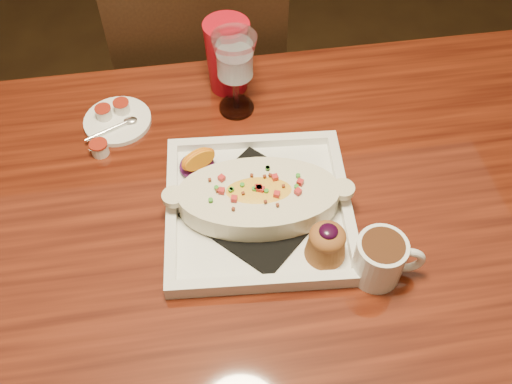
{
  "coord_description": "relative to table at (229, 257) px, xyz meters",
  "views": [
    {
      "loc": [
        -0.03,
        -0.56,
        1.57
      ],
      "look_at": [
        0.06,
        0.05,
        0.77
      ],
      "focal_mm": 40.0,
      "sensor_mm": 36.0,
      "label": 1
    }
  ],
  "objects": [
    {
      "name": "chair_far",
      "position": [
        -0.0,
        0.63,
        -0.15
      ],
      "size": [
        0.42,
        0.42,
        0.93
      ],
      "rotation": [
        0.0,
        0.0,
        3.14
      ],
      "color": "black",
      "rests_on": "floor"
    },
    {
      "name": "red_tumbler",
      "position": [
        0.05,
        0.36,
        0.17
      ],
      "size": [
        0.09,
        0.09,
        0.15
      ],
      "primitive_type": "cone",
      "color": "red",
      "rests_on": "table"
    },
    {
      "name": "floor",
      "position": [
        0.0,
        0.0,
        -0.65
      ],
      "size": [
        7.0,
        7.0,
        0.0
      ],
      "primitive_type": "plane",
      "color": "black",
      "rests_on": "ground"
    },
    {
      "name": "saucer",
      "position": [
        -0.19,
        0.29,
        0.11
      ],
      "size": [
        0.13,
        0.13,
        0.09
      ],
      "color": "white",
      "rests_on": "table"
    },
    {
      "name": "plate",
      "position": [
        0.06,
        0.02,
        0.13
      ],
      "size": [
        0.34,
        0.34,
        0.08
      ],
      "rotation": [
        0.0,
        0.0,
        -0.08
      ],
      "color": "white",
      "rests_on": "table"
    },
    {
      "name": "creamer_loose",
      "position": [
        -0.22,
        0.21,
        0.11
      ],
      "size": [
        0.04,
        0.04,
        0.03
      ],
      "color": "silver",
      "rests_on": "table"
    },
    {
      "name": "coffee_mug",
      "position": [
        0.23,
        -0.13,
        0.14
      ],
      "size": [
        0.11,
        0.08,
        0.09
      ],
      "rotation": [
        0.0,
        0.0,
        -0.18
      ],
      "color": "white",
      "rests_on": "table"
    },
    {
      "name": "goblet",
      "position": [
        0.06,
        0.29,
        0.22
      ],
      "size": [
        0.09,
        0.09,
        0.18
      ],
      "color": "silver",
      "rests_on": "table"
    },
    {
      "name": "table",
      "position": [
        0.0,
        0.0,
        0.0
      ],
      "size": [
        1.5,
        0.9,
        0.75
      ],
      "color": "maroon",
      "rests_on": "floor"
    }
  ]
}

